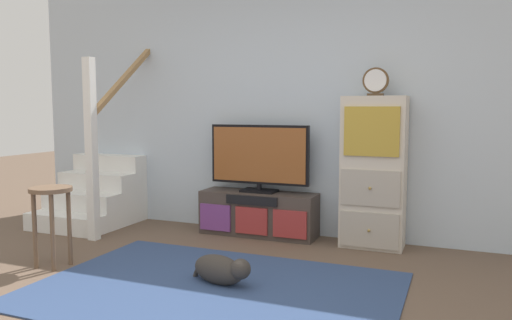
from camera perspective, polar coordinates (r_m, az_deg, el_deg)
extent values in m
cube|color=silver|center=(5.23, 4.44, 6.34)|extent=(6.40, 0.12, 2.70)
cube|color=navy|center=(3.74, -4.80, -14.45)|extent=(2.60, 1.80, 0.01)
cube|color=#423833|center=(5.21, 0.29, -6.11)|extent=(1.21, 0.36, 0.45)
cube|color=#70387F|center=(5.21, -4.66, -6.53)|extent=(0.34, 0.02, 0.27)
cube|color=maroon|center=(5.04, -0.53, -6.93)|extent=(0.34, 0.02, 0.27)
cube|color=maroon|center=(4.90, 3.86, -7.31)|extent=(0.34, 0.02, 0.27)
cube|color=black|center=(5.00, -0.54, -4.64)|extent=(0.55, 0.02, 0.09)
cube|color=black|center=(5.18, 0.38, -3.51)|extent=(0.36, 0.22, 0.02)
cylinder|color=black|center=(5.17, 0.38, -3.05)|extent=(0.05, 0.05, 0.06)
cube|color=black|center=(5.13, 0.38, 0.63)|extent=(1.06, 0.05, 0.61)
cube|color=brown|center=(5.11, 0.26, 0.60)|extent=(1.01, 0.01, 0.56)
cube|color=beige|center=(4.83, 13.24, -1.37)|extent=(0.58, 0.34, 1.42)
cube|color=#ADA497|center=(4.74, 12.75, -7.81)|extent=(0.53, 0.02, 0.33)
sphere|color=olive|center=(4.73, 12.71, -7.86)|extent=(0.03, 0.03, 0.03)
cube|color=#ADA497|center=(4.67, 12.86, -3.14)|extent=(0.53, 0.02, 0.33)
sphere|color=olive|center=(4.65, 12.82, -3.17)|extent=(0.03, 0.03, 0.03)
cube|color=#B79333|center=(4.62, 13.00, 3.19)|extent=(0.49, 0.02, 0.45)
cube|color=#4C3823|center=(4.77, 13.43, 7.24)|extent=(0.14, 0.08, 0.02)
cylinder|color=brown|center=(4.78, 13.47, 8.80)|extent=(0.24, 0.04, 0.24)
cylinder|color=silver|center=(4.75, 13.42, 8.82)|extent=(0.20, 0.01, 0.20)
cube|color=white|center=(5.72, -20.95, -6.73)|extent=(0.90, 0.26, 0.19)
cube|color=white|center=(5.89, -19.24, -5.37)|extent=(0.90, 0.26, 0.38)
cube|color=white|center=(6.07, -17.64, -4.09)|extent=(0.90, 0.26, 0.57)
cube|color=white|center=(6.25, -16.14, -2.87)|extent=(0.90, 0.26, 0.76)
cube|color=white|center=(6.44, -14.73, -1.73)|extent=(0.90, 0.26, 0.95)
cube|color=white|center=(5.18, -18.22, 1.09)|extent=(0.09, 0.09, 1.80)
cube|color=#9E7547|center=(5.69, -14.17, 9.68)|extent=(0.06, 1.33, 0.99)
cylinder|color=brown|center=(4.49, -23.87, -7.37)|extent=(0.04, 0.04, 0.63)
cylinder|color=brown|center=(4.36, -22.15, -7.69)|extent=(0.04, 0.04, 0.63)
cylinder|color=brown|center=(4.62, -22.19, -6.94)|extent=(0.04, 0.04, 0.63)
cylinder|color=brown|center=(4.49, -20.47, -7.23)|extent=(0.04, 0.04, 0.63)
cylinder|color=brown|center=(4.43, -22.34, -3.11)|extent=(0.34, 0.34, 0.03)
ellipsoid|color=#332D28|center=(3.83, -4.29, -12.34)|extent=(0.48, 0.30, 0.22)
sphere|color=#332D28|center=(3.69, -1.77, -12.30)|extent=(0.15, 0.15, 0.15)
cylinder|color=#332D28|center=(3.97, -6.64, -12.19)|extent=(0.11, 0.06, 0.16)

